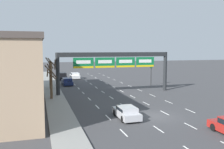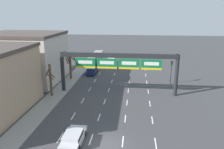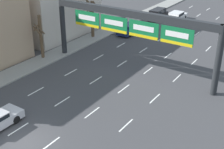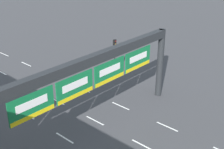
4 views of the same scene
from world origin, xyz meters
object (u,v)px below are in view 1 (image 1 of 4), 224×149
(traffic_light_near_gantry, at_px, (151,70))
(tree_bare_closest, at_px, (51,80))
(car_navy, at_px, (67,81))
(traffic_light_mid_block, at_px, (165,70))
(sign_gantry, at_px, (115,62))
(tree_bare_second, at_px, (51,72))
(car_silver, at_px, (126,112))
(car_white, at_px, (75,76))
(suv_black, at_px, (62,76))

(traffic_light_near_gantry, relative_size, tree_bare_closest, 0.86)
(car_navy, distance_m, traffic_light_mid_block, 19.28)
(sign_gantry, xyz_separation_m, tree_bare_second, (-9.79, 6.65, -2.01))
(car_navy, bearing_deg, car_silver, -82.82)
(traffic_light_mid_block, bearing_deg, car_white, 121.19)
(tree_bare_second, bearing_deg, car_silver, -72.83)
(car_navy, xyz_separation_m, tree_bare_second, (-3.33, -4.41, 2.34))
(traffic_light_mid_block, relative_size, tree_bare_second, 0.89)
(sign_gantry, relative_size, car_white, 4.03)
(tree_bare_closest, bearing_deg, traffic_light_mid_block, 7.72)
(suv_black, height_order, car_navy, suv_black)
(sign_gantry, xyz_separation_m, tree_bare_closest, (-10.16, -2.53, -2.30))
(car_white, distance_m, traffic_light_near_gantry, 19.95)
(car_silver, xyz_separation_m, traffic_light_near_gantry, (12.40, 20.38, 2.42))
(traffic_light_mid_block, height_order, tree_bare_closest, tree_bare_closest)
(suv_black, xyz_separation_m, traffic_light_mid_block, (15.71, -20.11, 2.58))
(sign_gantry, bearing_deg, traffic_light_near_gantry, 32.32)
(sign_gantry, relative_size, tree_bare_closest, 3.72)
(sign_gantry, height_order, car_navy, sign_gantry)
(car_navy, relative_size, tree_bare_second, 0.85)
(tree_bare_closest, xyz_separation_m, tree_bare_second, (0.36, 9.18, 0.30))
(traffic_light_near_gantry, distance_m, tree_bare_closest, 21.05)
(sign_gantry, xyz_separation_m, car_navy, (-6.46, 11.06, -4.35))
(tree_bare_closest, bearing_deg, car_white, 74.27)
(car_white, bearing_deg, sign_gantry, -80.48)
(car_silver, height_order, traffic_light_mid_block, traffic_light_mid_block)
(tree_bare_second, bearing_deg, suv_black, 76.61)
(car_silver, distance_m, car_white, 35.60)
(suv_black, xyz_separation_m, car_navy, (0.11, -9.14, -0.17))
(car_silver, relative_size, car_white, 0.93)
(sign_gantry, height_order, tree_bare_second, sign_gantry)
(car_white, distance_m, tree_bare_closest, 24.55)
(suv_black, distance_m, car_white, 3.15)
(car_silver, relative_size, traffic_light_near_gantry, 1.00)
(car_silver, bearing_deg, tree_bare_second, 107.17)
(suv_black, height_order, traffic_light_mid_block, traffic_light_mid_block)
(car_white, height_order, traffic_light_mid_block, traffic_light_mid_block)
(car_navy, relative_size, tree_bare_closest, 0.94)
(traffic_light_mid_block, relative_size, tree_bare_closest, 0.98)
(suv_black, bearing_deg, sign_gantry, -71.99)
(sign_gantry, distance_m, tree_bare_closest, 10.72)
(traffic_light_mid_block, bearing_deg, car_navy, 144.88)
(car_silver, xyz_separation_m, suv_black, (-3.34, 34.78, 0.24))
(suv_black, relative_size, traffic_light_near_gantry, 1.06)
(sign_gantry, xyz_separation_m, car_white, (-3.53, 21.02, -4.34))
(traffic_light_near_gantry, xyz_separation_m, tree_bare_closest, (-19.33, -8.33, -0.30))
(traffic_light_mid_block, bearing_deg, tree_bare_second, 160.88)
(car_white, xyz_separation_m, traffic_light_near_gantry, (12.70, -15.21, 2.34))
(traffic_light_near_gantry, relative_size, tree_bare_second, 0.78)
(sign_gantry, bearing_deg, traffic_light_mid_block, 0.55)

